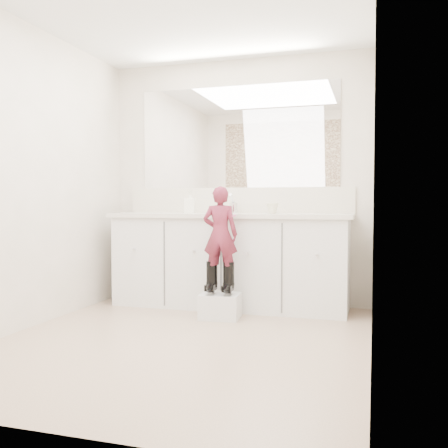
% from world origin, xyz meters
% --- Properties ---
extents(floor, '(3.00, 3.00, 0.00)m').
position_xyz_m(floor, '(0.00, 0.00, 0.00)').
color(floor, '#8B6F5B').
rests_on(floor, ground).
extents(ceiling, '(3.00, 3.00, 0.00)m').
position_xyz_m(ceiling, '(0.00, 0.00, 2.40)').
color(ceiling, white).
rests_on(ceiling, wall_back).
extents(wall_back, '(2.60, 0.00, 2.60)m').
position_xyz_m(wall_back, '(0.00, 1.50, 1.20)').
color(wall_back, beige).
rests_on(wall_back, floor).
extents(wall_front, '(2.60, 0.00, 2.60)m').
position_xyz_m(wall_front, '(0.00, -1.50, 1.20)').
color(wall_front, beige).
rests_on(wall_front, floor).
extents(wall_left, '(0.00, 3.00, 3.00)m').
position_xyz_m(wall_left, '(-1.30, 0.00, 1.20)').
color(wall_left, beige).
rests_on(wall_left, floor).
extents(wall_right, '(0.00, 3.00, 3.00)m').
position_xyz_m(wall_right, '(1.30, 0.00, 1.20)').
color(wall_right, beige).
rests_on(wall_right, floor).
extents(vanity_cabinet, '(2.20, 0.55, 0.85)m').
position_xyz_m(vanity_cabinet, '(0.00, 1.23, 0.42)').
color(vanity_cabinet, silver).
rests_on(vanity_cabinet, floor).
extents(countertop, '(2.28, 0.58, 0.04)m').
position_xyz_m(countertop, '(0.00, 1.21, 0.87)').
color(countertop, beige).
rests_on(countertop, vanity_cabinet).
extents(backsplash, '(2.28, 0.03, 0.25)m').
position_xyz_m(backsplash, '(0.00, 1.49, 1.02)').
color(backsplash, beige).
rests_on(backsplash, countertop).
extents(mirror, '(2.00, 0.02, 1.00)m').
position_xyz_m(mirror, '(0.00, 1.49, 1.64)').
color(mirror, white).
rests_on(mirror, wall_back).
extents(dot_panel, '(2.00, 0.01, 1.20)m').
position_xyz_m(dot_panel, '(0.00, -1.49, 1.65)').
color(dot_panel, '#472819').
rests_on(dot_panel, wall_front).
extents(faucet, '(0.08, 0.08, 0.10)m').
position_xyz_m(faucet, '(0.00, 1.38, 0.94)').
color(faucet, silver).
rests_on(faucet, countertop).
extents(cup, '(0.14, 0.14, 0.10)m').
position_xyz_m(cup, '(0.42, 1.16, 0.94)').
color(cup, beige).
rests_on(cup, countertop).
extents(soap_bottle, '(0.11, 0.11, 0.21)m').
position_xyz_m(soap_bottle, '(-0.40, 1.22, 1.00)').
color(soap_bottle, white).
rests_on(soap_bottle, countertop).
extents(step_stool, '(0.35, 0.30, 0.21)m').
position_xyz_m(step_stool, '(0.05, 0.75, 0.11)').
color(step_stool, silver).
rests_on(step_stool, floor).
extents(boot_left, '(0.12, 0.19, 0.28)m').
position_xyz_m(boot_left, '(-0.02, 0.75, 0.35)').
color(boot_left, black).
rests_on(boot_left, step_stool).
extents(boot_right, '(0.12, 0.19, 0.28)m').
position_xyz_m(boot_right, '(0.13, 0.75, 0.35)').
color(boot_right, black).
rests_on(boot_right, step_stool).
extents(toddler, '(0.31, 0.22, 0.82)m').
position_xyz_m(toddler, '(0.05, 0.75, 0.72)').
color(toddler, '#A83354').
rests_on(toddler, step_stool).
extents(toothbrush, '(0.14, 0.02, 0.06)m').
position_xyz_m(toothbrush, '(0.12, 0.75, 0.86)').
color(toothbrush, '#D05087').
rests_on(toothbrush, toddler).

